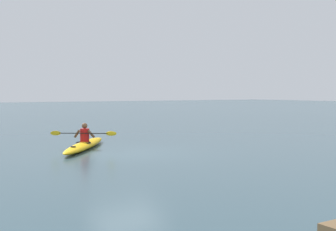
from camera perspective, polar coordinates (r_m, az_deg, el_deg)
name	(u,v)px	position (r m, az deg, el deg)	size (l,w,h in m)	color
ground_plane	(127,153)	(15.38, -5.34, -4.90)	(160.00, 160.00, 0.00)	#334C56
kayak	(85,145)	(16.82, -10.72, -3.78)	(3.37, 4.33, 0.27)	#EAB214
kayaker	(84,134)	(16.76, -10.75, -2.33)	(2.04, 1.50, 0.70)	red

